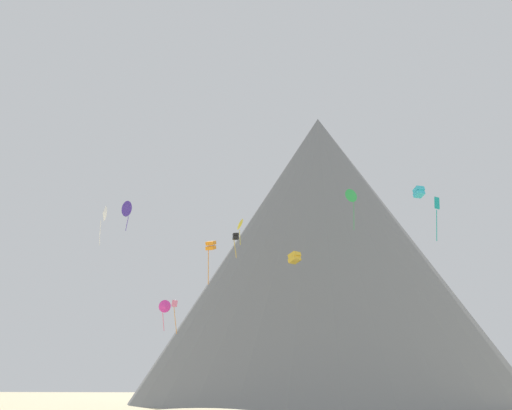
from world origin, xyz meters
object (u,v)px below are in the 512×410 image
at_px(kite_yellow_high, 240,224).
at_px(kite_gold_mid, 294,258).
at_px(kite_pink_mid, 175,309).
at_px(kite_orange_mid, 211,246).
at_px(kite_magenta_low, 165,307).
at_px(kite_cyan_high, 419,192).
at_px(rock_massif, 327,267).
at_px(kite_indigo_high, 126,209).
at_px(kite_teal_mid, 437,210).
at_px(kite_white_mid, 104,213).
at_px(kite_green_high, 351,196).
at_px(kite_black_mid, 236,237).

xyz_separation_m(kite_yellow_high, kite_gold_mid, (9.17, -7.91, -7.24)).
bearing_deg(kite_pink_mid, kite_orange_mid, 137.75).
relative_size(kite_magenta_low, kite_cyan_high, 2.32).
bearing_deg(kite_magenta_low, rock_massif, 34.06).
distance_m(rock_massif, kite_pink_mid, 38.46).
xyz_separation_m(kite_cyan_high, kite_indigo_high, (-39.91, 4.57, 0.62)).
bearing_deg(kite_teal_mid, kite_cyan_high, -60.39).
distance_m(kite_orange_mid, kite_white_mid, 13.99).
relative_size(kite_magenta_low, kite_white_mid, 0.80).
bearing_deg(kite_cyan_high, kite_green_high, 91.58).
bearing_deg(kite_gold_mid, kite_black_mid, -52.48).
xyz_separation_m(kite_black_mid, kite_white_mid, (-10.97, -22.80, -2.44)).
relative_size(kite_black_mid, kite_teal_mid, 0.76).
xyz_separation_m(kite_pink_mid, kite_white_mid, (-1.44, -25.85, 7.52)).
distance_m(kite_yellow_high, kite_green_high, 18.16).
relative_size(kite_orange_mid, kite_black_mid, 1.52).
height_order(rock_massif, kite_indigo_high, rock_massif).
bearing_deg(rock_massif, kite_black_mid, -111.47).
distance_m(kite_orange_mid, kite_yellow_high, 22.12).
bearing_deg(kite_gold_mid, kite_indigo_high, -37.06).
bearing_deg(rock_massif, kite_gold_mid, -97.21).
height_order(rock_massif, kite_yellow_high, rock_massif).
relative_size(kite_yellow_high, kite_indigo_high, 1.01).
height_order(rock_massif, kite_white_mid, rock_massif).
height_order(rock_massif, kite_cyan_high, rock_massif).
height_order(rock_massif, kite_black_mid, rock_massif).
bearing_deg(kite_cyan_high, kite_orange_mid, 160.72).
xyz_separation_m(kite_orange_mid, kite_white_mid, (-10.12, -9.47, 1.88)).
bearing_deg(kite_green_high, kite_black_mid, 161.77).
distance_m(kite_green_high, kite_white_mid, 40.39).
distance_m(kite_cyan_high, kite_yellow_high, 30.78).
relative_size(kite_white_mid, kite_indigo_high, 1.03).
relative_size(rock_massif, kite_indigo_high, 23.12).
bearing_deg(kite_yellow_high, rock_massif, 121.88).
bearing_deg(kite_green_high, kite_teal_mid, -107.76).
height_order(kite_orange_mid, kite_pink_mid, kite_orange_mid).
bearing_deg(kite_teal_mid, kite_indigo_high, 7.13).
bearing_deg(kite_indigo_high, kite_gold_mid, 116.53).
xyz_separation_m(kite_pink_mid, kite_indigo_high, (-5.39, -8.28, 13.26)).
bearing_deg(kite_black_mid, kite_gold_mid, 68.64).
bearing_deg(kite_teal_mid, kite_magenta_low, 15.28).
distance_m(kite_orange_mid, kite_magenta_low, 9.08).
distance_m(kite_gold_mid, kite_indigo_high, 24.84).
bearing_deg(kite_green_high, kite_white_mid, -169.16).
height_order(kite_orange_mid, kite_magenta_low, kite_orange_mid).
bearing_deg(kite_magenta_low, kite_white_mid, -152.86).
bearing_deg(rock_massif, kite_green_high, -81.07).
distance_m(kite_green_high, kite_teal_mid, 30.01).
bearing_deg(kite_black_mid, kite_magenta_low, -40.43).
distance_m(kite_orange_mid, kite_black_mid, 14.04).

